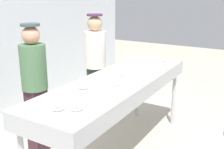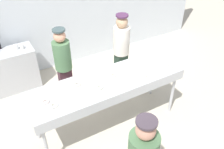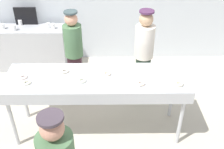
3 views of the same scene
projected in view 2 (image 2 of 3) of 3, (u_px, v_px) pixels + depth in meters
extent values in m
plane|color=beige|center=(108.00, 123.00, 4.65)|extent=(16.00, 16.00, 0.00)
cube|color=#B7BABF|center=(107.00, 85.00, 4.09)|extent=(2.66, 0.79, 0.18)
cube|color=slate|center=(107.00, 83.00, 4.06)|extent=(2.26, 0.55, 0.08)
cylinder|color=#B7BABF|center=(47.00, 148.00, 3.69)|extent=(0.06, 0.06, 0.84)
cylinder|color=#B7BABF|center=(172.00, 95.00, 4.67)|extent=(0.06, 0.06, 0.84)
cylinder|color=#B7BABF|center=(35.00, 121.00, 4.13)|extent=(0.06, 0.06, 0.84)
cylinder|color=#B7BABF|center=(152.00, 78.00, 5.11)|extent=(0.06, 0.06, 0.84)
torus|color=#FAF0C8|center=(169.00, 66.00, 4.35)|extent=(0.13, 0.13, 0.03)
torus|color=white|center=(45.00, 101.00, 3.61)|extent=(0.16, 0.16, 0.03)
torus|color=#F2E4C7|center=(77.00, 84.00, 3.95)|extent=(0.12, 0.12, 0.03)
torus|color=#FCE9C6|center=(113.00, 75.00, 4.14)|extent=(0.17, 0.17, 0.03)
torus|color=white|center=(100.00, 87.00, 3.88)|extent=(0.17, 0.17, 0.03)
torus|color=#FBE2C5|center=(145.00, 75.00, 4.15)|extent=(0.15, 0.15, 0.03)
torus|color=white|center=(54.00, 105.00, 3.55)|extent=(0.15, 0.15, 0.03)
cube|color=#253A2D|center=(121.00, 70.00, 5.29)|extent=(0.24, 0.18, 0.88)
cylinder|color=silver|center=(121.00, 41.00, 4.86)|extent=(0.33, 0.33, 0.57)
sphere|color=tan|center=(122.00, 22.00, 4.62)|extent=(0.23, 0.23, 0.23)
cylinder|color=#492848|center=(122.00, 15.00, 4.54)|extent=(0.24, 0.24, 0.03)
cube|color=#3D222A|center=(67.00, 86.00, 4.87)|extent=(0.24, 0.18, 0.87)
cylinder|color=#4C724C|center=(62.00, 55.00, 4.45)|extent=(0.32, 0.32, 0.56)
sphere|color=tan|center=(59.00, 36.00, 4.22)|extent=(0.22, 0.22, 0.22)
cylinder|color=#38484A|center=(59.00, 30.00, 4.14)|extent=(0.23, 0.23, 0.03)
sphere|color=tan|center=(146.00, 130.00, 2.62)|extent=(0.23, 0.23, 0.23)
cylinder|color=#443842|center=(147.00, 122.00, 2.54)|extent=(0.24, 0.24, 0.03)
cylinder|color=white|center=(16.00, 47.00, 5.02)|extent=(0.08, 0.08, 0.11)
cylinder|color=white|center=(22.00, 47.00, 5.04)|extent=(0.08, 0.08, 0.11)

